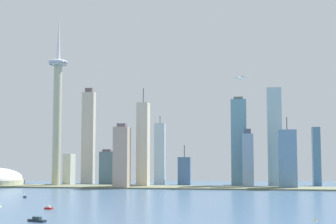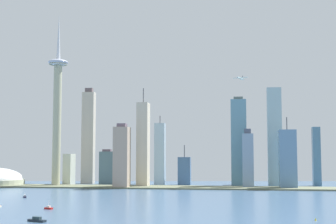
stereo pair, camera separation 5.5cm
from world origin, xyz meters
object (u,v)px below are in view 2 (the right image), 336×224
object	(u,v)px
boat_4	(25,197)
skyscraper_0	(160,154)
boat_0	(37,220)
boat_3	(49,208)
skyscraper_1	(143,145)
skyscraper_4	(69,169)
skyscraper_6	(288,159)
skyscraper_2	(239,142)
skyscraper_9	(241,174)
skyscraper_11	(122,157)
skyscraper_13	(145,152)
skyscraper_3	(248,160)
skyscraper_10	(275,137)
observation_tower	(57,103)
channel_buoy_0	(316,219)
skyscraper_12	(88,137)
skyscraper_7	(316,156)
airplane	(240,78)
skyscraper_5	(184,171)
skyscraper_8	(107,167)

from	to	relation	value
boat_4	skyscraper_0	bearing A→B (deg)	-52.76
boat_0	boat_3	distance (m)	92.18
skyscraper_1	skyscraper_4	xyz separation A→B (m)	(-142.53, 27.96, -44.24)
skyscraper_6	boat_0	bearing A→B (deg)	-120.20
skyscraper_2	skyscraper_6	world-z (taller)	skyscraper_2
skyscraper_2	skyscraper_9	world-z (taller)	skyscraper_2
skyscraper_11	boat_4	bearing A→B (deg)	-114.21
skyscraper_0	skyscraper_13	bearing A→B (deg)	140.87
skyscraper_1	skyscraper_0	bearing A→B (deg)	69.84
skyscraper_3	skyscraper_4	bearing A→B (deg)	174.16
skyscraper_10	boat_4	xyz separation A→B (m)	(-337.14, -253.90, -84.50)
observation_tower	skyscraper_1	size ratio (longest dim) A/B	1.80
skyscraper_13	channel_buoy_0	xyz separation A→B (m)	(238.35, -477.95, -58.12)
skyscraper_0	boat_3	distance (m)	408.37
skyscraper_2	skyscraper_11	world-z (taller)	skyscraper_2
skyscraper_12	boat_3	world-z (taller)	skyscraper_12
skyscraper_2	skyscraper_9	bearing A→B (deg)	86.00
skyscraper_4	skyscraper_9	size ratio (longest dim) A/B	0.95
skyscraper_0	skyscraper_6	bearing A→B (deg)	-16.46
skyscraper_7	skyscraper_9	bearing A→B (deg)	177.37
skyscraper_3	boat_3	world-z (taller)	skyscraper_3
skyscraper_0	boat_0	bearing A→B (deg)	-92.95
observation_tower	skyscraper_11	size ratio (longest dim) A/B	2.89
observation_tower	boat_4	xyz separation A→B (m)	(42.37, -216.26, -144.68)
skyscraper_11	boat_4	world-z (taller)	skyscraper_11
skyscraper_0	skyscraper_2	size ratio (longest dim) A/B	0.81
boat_4	airplane	world-z (taller)	airplane
skyscraper_5	skyscraper_11	bearing A→B (deg)	-132.28
observation_tower	skyscraper_0	distance (m)	206.19
skyscraper_6	airplane	distance (m)	161.59
observation_tower	skyscraper_1	distance (m)	170.77
skyscraper_1	skyscraper_9	bearing A→B (deg)	24.38
skyscraper_6	skyscraper_8	size ratio (longest dim) A/B	1.79
skyscraper_2	skyscraper_7	size ratio (longest dim) A/B	1.50
skyscraper_9	skyscraper_12	size ratio (longest dim) A/B	0.32
skyscraper_5	skyscraper_7	distance (m)	237.61
observation_tower	skyscraper_13	size ratio (longest dim) A/B	2.47
skyscraper_2	skyscraper_7	bearing A→B (deg)	15.75
skyscraper_2	skyscraper_0	bearing A→B (deg)	170.02
skyscraper_3	skyscraper_12	xyz separation A→B (m)	(-301.79, 84.56, 42.93)
boat_3	skyscraper_0	bearing A→B (deg)	103.37
observation_tower	boat_0	bearing A→B (deg)	-70.70
observation_tower	skyscraper_5	xyz separation A→B (m)	(218.84, 71.32, -120.55)
skyscraper_0	skyscraper_3	world-z (taller)	skyscraper_0
skyscraper_9	boat_4	bearing A→B (deg)	-133.00
skyscraper_9	channel_buoy_0	xyz separation A→B (m)	(57.52, -469.52, -19.49)
skyscraper_5	skyscraper_9	size ratio (longest dim) A/B	1.22
skyscraper_11	boat_3	world-z (taller)	skyscraper_11
boat_4	skyscraper_10	bearing A→B (deg)	-80.44
skyscraper_4	skyscraper_13	size ratio (longest dim) A/B	0.45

